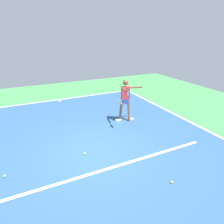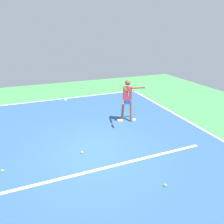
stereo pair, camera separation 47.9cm
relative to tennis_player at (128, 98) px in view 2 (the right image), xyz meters
The scene contains 11 objects.
ground_plane 2.86m from the tennis_player, 39.39° to the left, with size 19.97×19.97×0.00m, color #428E4C.
court_surface 2.86m from the tennis_player, 39.39° to the left, with size 9.21×11.90×0.00m, color #2D5484.
court_line_baseline_near 4.81m from the tennis_player, 64.07° to the right, with size 9.21×0.10×0.01m, color white.
court_line_sideline_left 3.20m from the tennis_player, 146.09° to the left, with size 0.10×11.90×0.01m, color white.
court_line_service 3.54m from the tennis_player, 52.56° to the left, with size 6.91×0.10×0.01m, color white.
court_line_centre_mark 4.64m from the tennis_player, 62.95° to the right, with size 0.10×0.30×0.01m, color white.
tennis_player is the anchor object (origin of this frame).
tennis_ball_by_baseline 2.76m from the tennis_player, 110.63° to the right, with size 0.07×0.07×0.07m, color #CCE033.
tennis_ball_near_service_line 3.14m from the tennis_player, 35.25° to the left, with size 0.07×0.07×0.07m, color #C6E53D.
tennis_ball_far_corner 5.14m from the tennis_player, 20.92° to the left, with size 0.07×0.07×0.07m, color yellow.
tennis_ball_near_player 4.12m from the tennis_player, 78.75° to the left, with size 0.07×0.07×0.07m, color #CCE033.
Camera 2 is at (1.38, 5.35, 3.62)m, focal length 31.27 mm.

